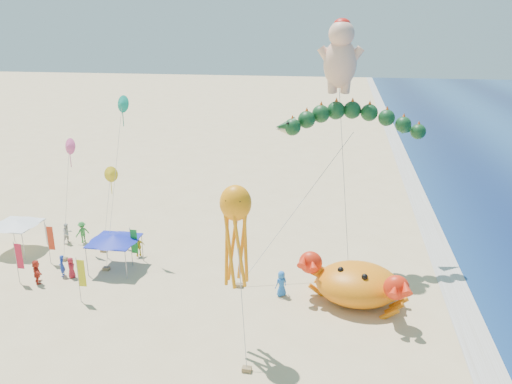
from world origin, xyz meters
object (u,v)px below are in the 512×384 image
crab_inflatable (357,283)px  octopus_kite (236,228)px  canopy_blue (114,238)px  canopy_white (16,222)px  cherub_kite (341,55)px  dragon_kite (352,125)px

crab_inflatable → octopus_kite: bearing=-140.1°
canopy_blue → canopy_white: same height
crab_inflatable → canopy_blue: 17.99m
cherub_kite → canopy_blue: bearing=-160.5°
crab_inflatable → canopy_blue: (-17.85, 1.94, 1.01)m
cherub_kite → octopus_kite: cherub_kite is taller
octopus_kite → dragon_kite: bearing=64.5°
octopus_kite → canopy_blue: size_ratio=2.65×
canopy_blue → octopus_kite: bearing=-34.8°
cherub_kite → canopy_white: 28.58m
dragon_kite → octopus_kite: size_ratio=1.36×
cherub_kite → crab_inflatable: bearing=-75.5°
canopy_blue → dragon_kite: bearing=16.0°
crab_inflatable → cherub_kite: bearing=104.5°
crab_inflatable → canopy_white: crab_inflatable is taller
cherub_kite → canopy_blue: cherub_kite is taller
canopy_white → octopus_kite: bearing=-24.5°
crab_inflatable → dragon_kite: (-0.88, 6.80, 9.17)m
dragon_kite → cherub_kite: cherub_kite is taller
canopy_blue → canopy_white: bearing=170.3°
crab_inflatable → cherub_kite: 16.10m
dragon_kite → canopy_white: size_ratio=3.62×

